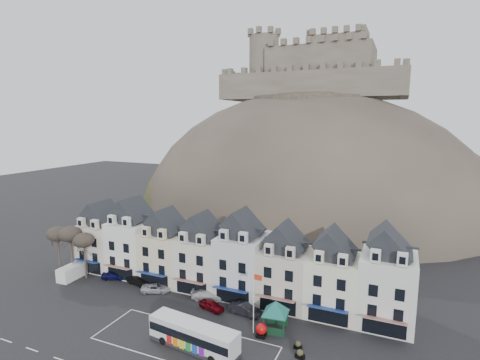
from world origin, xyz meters
name	(u,v)px	position (x,y,z in m)	size (l,w,h in m)	color
ground	(164,344)	(0.00, 0.00, 0.00)	(300.00, 300.00, 0.00)	black
coach_bay_markings	(184,343)	(2.00, 1.25, 0.00)	(22.00, 7.50, 0.01)	silver
townhouse_terrace	(224,257)	(0.15, 15.97, 5.30)	(54.40, 9.35, 11.80)	silver
castle_hill	(309,213)	(1.25, 68.95, 0.11)	(100.00, 76.00, 68.00)	#37322A
castle	(316,70)	(0.51, 75.93, 40.19)	(50.20, 22.20, 22.00)	brown
tree_left_far	(57,234)	(-29.00, 10.50, 6.90)	(3.61, 3.61, 8.24)	#3E3527
tree_left_mid	(70,234)	(-26.00, 10.50, 7.24)	(3.78, 3.78, 8.64)	#3E3527
tree_left_near	(84,241)	(-23.00, 10.50, 6.55)	(3.43, 3.43, 7.84)	#3E3527
bus	(193,334)	(3.60, 0.71, 1.77)	(11.57, 3.94, 3.20)	#262628
bus_shelter	(276,308)	(11.14, 8.16, 3.07)	(6.20, 6.20, 3.96)	#10321D
red_buoy	(261,330)	(10.00, 6.12, 0.87)	(1.37, 1.37, 1.70)	black
flagpole	(254,299)	(8.92, 6.44, 4.61)	(1.17, 0.19, 8.08)	silver
white_van	(72,272)	(-25.05, 9.50, 1.12)	(2.34, 4.98, 2.23)	white
planter_west	(300,354)	(15.43, 3.86, 0.51)	(1.15, 0.76, 1.05)	black
planter_east	(298,345)	(14.78, 5.50, 0.45)	(0.97, 0.66, 0.94)	black
car_navy	(114,275)	(-18.39, 12.00, 0.69)	(1.63, 4.04, 1.38)	#0C0D3D
car_black	(139,281)	(-13.20, 11.88, 0.71)	(1.50, 4.31, 1.42)	black
car_silver	(156,288)	(-9.16, 10.90, 0.62)	(2.04, 4.36, 1.23)	#B3B4BB
car_white	(208,295)	(-0.65, 12.00, 0.70)	(1.96, 4.83, 1.40)	silver
car_maroon	(212,305)	(1.34, 9.50, 0.65)	(1.55, 3.84, 1.31)	#53040B
car_charcoal	(244,309)	(6.00, 10.20, 0.76)	(1.62, 4.64, 1.53)	black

